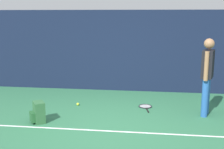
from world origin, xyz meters
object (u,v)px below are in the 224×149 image
(tennis_player, at_px, (207,72))
(tennis_ball_by_fence, at_px, (78,104))
(tennis_racket, at_px, (145,107))
(backpack, at_px, (38,113))

(tennis_player, bearing_deg, tennis_ball_by_fence, -77.96)
(tennis_racket, relative_size, tennis_ball_by_fence, 9.61)
(tennis_player, xyz_separation_m, backpack, (-3.50, -0.93, -0.76))
(tennis_player, bearing_deg, backpack, -57.14)
(tennis_racket, bearing_deg, tennis_ball_by_fence, 81.92)
(tennis_player, relative_size, backpack, 3.86)
(tennis_racket, xyz_separation_m, tennis_ball_by_fence, (-1.66, -0.08, 0.02))
(tennis_player, xyz_separation_m, tennis_ball_by_fence, (-2.98, 0.31, -0.93))
(tennis_player, relative_size, tennis_racket, 2.68)
(tennis_racket, height_order, backpack, backpack)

